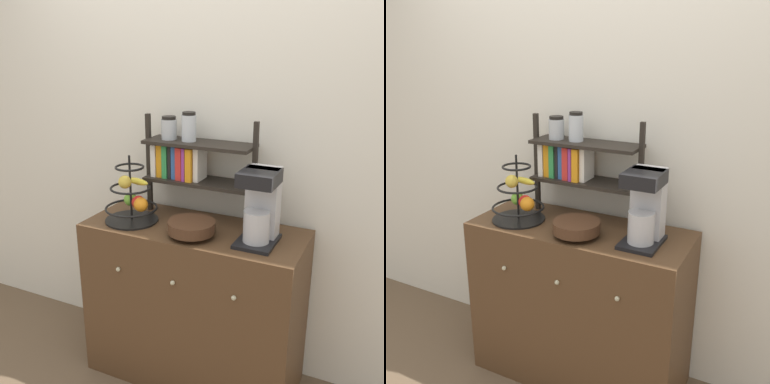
% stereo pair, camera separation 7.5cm
% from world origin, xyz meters
% --- Properties ---
extents(wall_back, '(7.00, 0.05, 2.60)m').
position_xyz_m(wall_back, '(0.00, 0.52, 1.30)').
color(wall_back, silver).
rests_on(wall_back, ground_plane).
extents(sideboard, '(1.16, 0.49, 0.92)m').
position_xyz_m(sideboard, '(0.00, 0.24, 0.46)').
color(sideboard, '#4C331E').
rests_on(sideboard, ground_plane).
extents(coffee_maker, '(0.18, 0.24, 0.36)m').
position_xyz_m(coffee_maker, '(0.36, 0.22, 1.10)').
color(coffee_maker, black).
rests_on(coffee_maker, sideboard).
extents(fruit_stand, '(0.29, 0.29, 0.36)m').
position_xyz_m(fruit_stand, '(-0.34, 0.18, 1.04)').
color(fruit_stand, black).
rests_on(fruit_stand, sideboard).
extents(wooden_bowl, '(0.24, 0.24, 0.08)m').
position_xyz_m(wooden_bowl, '(0.04, 0.13, 0.96)').
color(wooden_bowl, '#422819').
rests_on(wooden_bowl, sideboard).
extents(shelf_hutch, '(0.64, 0.20, 0.58)m').
position_xyz_m(shelf_hutch, '(-0.11, 0.38, 1.25)').
color(shelf_hutch, black).
rests_on(shelf_hutch, sideboard).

